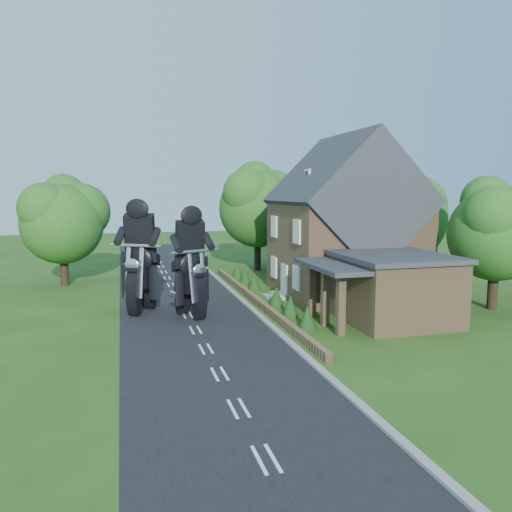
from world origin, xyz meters
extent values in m
plane|color=#254814|center=(0.00, 0.00, 0.00)|extent=(120.00, 120.00, 0.00)
cube|color=black|center=(0.00, 0.00, 0.01)|extent=(7.00, 80.00, 0.02)
cube|color=gray|center=(3.65, 0.00, 0.06)|extent=(0.30, 80.00, 0.12)
cube|color=#896646|center=(4.30, 5.00, 0.20)|extent=(0.30, 22.00, 0.40)
cube|color=#896646|center=(10.50, 6.00, 3.00)|extent=(8.00, 8.00, 6.00)
cube|color=#282A2F|center=(10.50, 6.00, 6.00)|extent=(8.48, 8.64, 8.48)
cube|color=#896646|center=(12.50, 6.00, 9.20)|extent=(0.60, 0.90, 1.60)
cube|color=white|center=(7.90, 6.00, 7.50)|extent=(0.12, 0.80, 0.90)
cube|color=black|center=(7.84, 6.00, 7.50)|extent=(0.04, 0.55, 0.65)
cube|color=white|center=(6.44, 6.00, 1.05)|extent=(0.10, 1.10, 2.10)
cube|color=gray|center=(6.10, 6.00, 0.15)|extent=(0.80, 1.60, 0.30)
cube|color=gray|center=(5.60, 6.00, 0.07)|extent=(0.80, 1.60, 0.15)
cube|color=white|center=(6.44, 3.80, 1.60)|extent=(0.10, 1.10, 1.40)
cube|color=black|center=(6.42, 3.80, 1.60)|extent=(0.04, 0.92, 1.22)
cube|color=white|center=(6.44, 8.20, 1.60)|extent=(0.10, 1.10, 1.40)
cube|color=black|center=(6.42, 8.20, 1.60)|extent=(0.04, 0.92, 1.22)
cube|color=white|center=(6.44, 3.80, 4.30)|extent=(0.10, 1.10, 1.40)
cube|color=black|center=(6.42, 3.80, 4.30)|extent=(0.04, 0.92, 1.22)
cube|color=white|center=(6.44, 8.20, 4.30)|extent=(0.10, 1.10, 1.40)
cube|color=black|center=(6.42, 8.20, 4.30)|extent=(0.04, 0.92, 1.22)
cube|color=#896646|center=(10.00, -0.80, 1.60)|extent=(5.00, 5.60, 3.20)
cube|color=#282A2F|center=(10.00, -0.80, 3.32)|extent=(5.30, 5.94, 0.24)
cube|color=#282A2F|center=(6.90, -0.80, 2.95)|extent=(2.60, 5.32, 0.22)
cube|color=#896646|center=(6.30, -2.60, 1.40)|extent=(0.35, 0.35, 2.80)
cube|color=#896646|center=(6.30, -0.80, 1.40)|extent=(0.35, 0.35, 2.80)
cube|color=#896646|center=(6.30, 1.00, 1.40)|extent=(0.35, 0.35, 2.80)
cylinder|color=black|center=(17.00, 0.00, 1.40)|extent=(0.56, 0.56, 2.80)
sphere|color=#1F4F16|center=(17.00, 0.00, 4.23)|extent=(5.20, 5.20, 5.20)
sphere|color=#1F4F16|center=(18.17, 0.52, 5.01)|extent=(3.74, 3.74, 3.74)
sphere|color=#1F4F16|center=(16.09, -0.78, 5.27)|extent=(3.22, 3.22, 3.22)
sphere|color=#1F4F16|center=(17.10, 1.04, 6.05)|extent=(2.86, 2.86, 2.86)
cylinder|color=black|center=(16.50, 8.50, 1.50)|extent=(0.56, 0.56, 3.00)
sphere|color=#1F4F16|center=(16.50, 8.50, 4.65)|extent=(6.00, 6.00, 6.00)
sphere|color=#1F4F16|center=(17.85, 9.10, 5.55)|extent=(4.32, 4.32, 4.32)
sphere|color=#1F4F16|center=(15.45, 7.60, 5.85)|extent=(3.72, 3.72, 3.72)
sphere|color=#1F4F16|center=(16.60, 9.70, 6.75)|extent=(3.30, 3.30, 3.30)
cylinder|color=black|center=(14.00, 16.00, 1.80)|extent=(0.56, 0.56, 3.60)
sphere|color=#1F4F16|center=(14.00, 16.00, 5.58)|extent=(7.20, 7.20, 7.20)
sphere|color=#1F4F16|center=(15.62, 16.72, 6.66)|extent=(5.18, 5.18, 5.18)
sphere|color=#1F4F16|center=(12.74, 14.92, 7.02)|extent=(4.46, 4.46, 4.46)
sphere|color=#1F4F16|center=(14.10, 17.44, 8.10)|extent=(3.96, 3.96, 3.96)
cylinder|color=black|center=(8.00, 17.00, 1.70)|extent=(0.56, 0.56, 3.40)
sphere|color=#1F4F16|center=(8.00, 17.00, 5.16)|extent=(6.40, 6.40, 6.40)
sphere|color=#1F4F16|center=(9.44, 17.64, 6.12)|extent=(4.61, 4.61, 4.61)
sphere|color=#1F4F16|center=(6.88, 16.04, 6.44)|extent=(3.97, 3.97, 3.97)
sphere|color=#1F4F16|center=(8.10, 18.28, 7.40)|extent=(3.52, 3.52, 3.52)
cylinder|color=black|center=(-7.00, 14.00, 1.40)|extent=(0.56, 0.56, 2.80)
sphere|color=#1F4F16|center=(-7.00, 14.00, 4.34)|extent=(5.60, 5.60, 5.60)
sphere|color=#1F4F16|center=(-5.74, 14.56, 5.18)|extent=(4.03, 4.03, 4.03)
sphere|color=#1F4F16|center=(-7.98, 13.16, 5.46)|extent=(3.47, 3.47, 3.47)
sphere|color=#1F4F16|center=(-6.90, 15.12, 6.30)|extent=(3.08, 3.08, 3.08)
cone|color=#123310|center=(5.30, -1.00, 0.55)|extent=(0.90, 0.90, 1.10)
cone|color=#123310|center=(5.30, 1.50, 0.55)|extent=(0.90, 0.90, 1.10)
cone|color=#123310|center=(5.30, 4.00, 0.55)|extent=(0.90, 0.90, 1.10)
cone|color=#123310|center=(5.30, 9.00, 0.55)|extent=(0.90, 0.90, 1.10)
cone|color=#123310|center=(5.30, 11.50, 0.55)|extent=(0.90, 0.90, 1.10)
cone|color=#123310|center=(5.30, 14.00, 0.55)|extent=(0.90, 0.90, 1.10)
camera|label=1|loc=(-3.26, -23.08, 6.55)|focal=35.00mm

